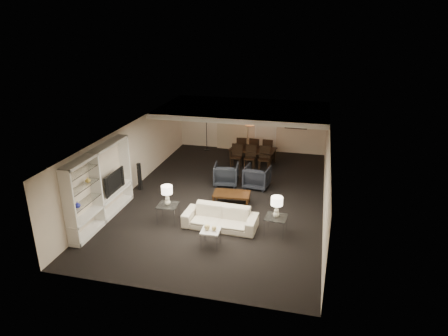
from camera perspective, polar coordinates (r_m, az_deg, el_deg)
floor at (r=14.46m, az=0.00°, el=-4.07°), size 11.00×11.00×0.00m
ceiling at (r=13.59m, az=0.00°, el=5.51°), size 7.00×11.00×0.02m
wall_back at (r=19.12m, az=3.91°, el=6.20°), size 7.00×0.02×2.50m
wall_front at (r=9.26m, az=-8.21°, el=-11.12°), size 7.00×0.02×2.50m
wall_left at (r=15.14m, az=-12.99°, el=1.66°), size 0.02×11.00×2.50m
wall_right at (r=13.64m, az=14.44°, el=-0.66°), size 0.02×11.00×2.50m
ceiling_soffit at (r=16.93m, az=2.82°, el=8.28°), size 7.00×4.00×0.20m
curtains at (r=19.22m, az=1.21°, el=6.17°), size 1.50×0.12×2.40m
door at (r=19.04m, az=5.97°, el=5.45°), size 0.90×0.05×2.10m
painting at (r=18.78m, az=10.28°, el=6.58°), size 0.95×0.04×0.65m
media_unit at (r=12.97m, az=-17.20°, el=-2.47°), size 0.38×3.40×2.35m
pendant_light at (r=16.99m, az=3.80°, el=6.64°), size 0.52×0.52×0.24m
sofa at (r=12.31m, az=-0.54°, el=-7.13°), size 2.29×0.97×0.66m
coffee_table at (r=13.75m, az=1.10°, el=-4.46°), size 1.29×0.81×0.44m
armchair_left at (r=15.31m, az=0.30°, el=-0.89°), size 1.01×1.03×0.84m
armchair_right at (r=15.10m, az=4.74°, el=-1.29°), size 1.00×1.03×0.84m
side_table_left at (r=12.81m, az=-7.98°, el=-6.37°), size 0.66×0.66×0.58m
side_table_right at (r=12.08m, az=7.39°, el=-8.14°), size 0.67×0.67×0.58m
table_lamp_left at (r=12.54m, az=-8.12°, el=-3.90°), size 0.36×0.36×0.64m
table_lamp_right at (r=11.79m, az=7.52°, el=-5.56°), size 0.36×0.36×0.64m
marble_table at (r=11.42m, az=-1.91°, el=-9.98°), size 0.53×0.53×0.52m
gold_gourd_a at (r=11.27m, az=-2.42°, el=-8.43°), size 0.17×0.17×0.17m
gold_gourd_b at (r=11.23m, az=-1.43°, el=-8.60°), size 0.14×0.14×0.14m
television at (r=13.46m, az=-15.79°, el=-1.85°), size 1.18×0.15×0.68m
vase_blue at (r=12.00m, az=-20.22°, el=-4.93°), size 0.17×0.17×0.18m
vase_amber at (r=12.30m, az=-18.89°, el=-1.62°), size 0.16×0.16×0.16m
floor_speaker at (r=15.15m, az=-11.98°, el=-1.19°), size 0.12×0.12×1.05m
dining_table at (r=17.50m, az=4.08°, el=1.66°), size 2.07×1.34×0.68m
chair_nl at (r=16.95m, az=1.72°, el=1.64°), size 0.48×0.48×1.02m
chair_nm at (r=16.84m, az=3.72°, el=1.48°), size 0.49×0.49×1.02m
chair_nr at (r=16.76m, az=5.74°, el=1.31°), size 0.49×0.49×1.02m
chair_fl at (r=18.15m, az=2.58°, el=2.97°), size 0.51×0.51×1.02m
chair_fm at (r=18.06m, az=4.45°, el=2.83°), size 0.50×0.50×1.02m
chair_fr at (r=17.98m, az=6.34°, el=2.68°), size 0.50×0.50×1.02m
floor_lamp at (r=19.13m, az=-2.51°, el=5.20°), size 0.33×0.33×1.83m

